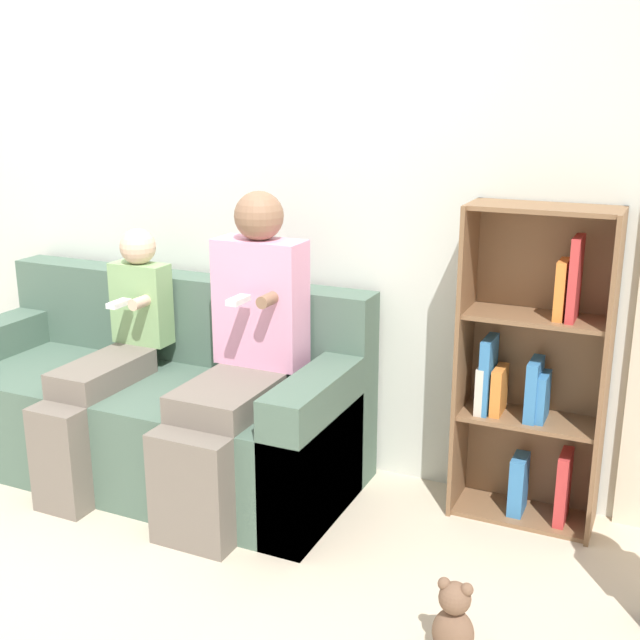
{
  "coord_description": "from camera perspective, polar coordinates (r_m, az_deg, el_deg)",
  "views": [
    {
      "loc": [
        2.08,
        -2.31,
        1.72
      ],
      "look_at": [
        0.76,
        0.54,
        0.81
      ],
      "focal_mm": 45.0,
      "sensor_mm": 36.0,
      "label": 1
    }
  ],
  "objects": [
    {
      "name": "bookshelf",
      "position": [
        3.33,
        14.91,
        -3.79
      ],
      "size": [
        0.57,
        0.27,
        1.3
      ],
      "color": "brown",
      "rests_on": "ground_plane"
    },
    {
      "name": "back_wall",
      "position": [
        3.88,
        -7.94,
        9.41
      ],
      "size": [
        10.0,
        0.06,
        2.55
      ],
      "color": "silver",
      "rests_on": "ground_plane"
    },
    {
      "name": "child_seated",
      "position": [
        3.67,
        -14.94,
        -2.88
      ],
      "size": [
        0.27,
        0.75,
        1.11
      ],
      "color": "#70665B",
      "rests_on": "ground_plane"
    },
    {
      "name": "couch",
      "position": [
        3.8,
        -11.77,
        -6.11
      ],
      "size": [
        1.93,
        0.81,
        0.87
      ],
      "color": "#4C6656",
      "rests_on": "ground_plane"
    },
    {
      "name": "adult_seated",
      "position": [
        3.31,
        -5.79,
        -2.25
      ],
      "size": [
        0.39,
        0.75,
        1.32
      ],
      "color": "#70665B",
      "rests_on": "ground_plane"
    },
    {
      "name": "teddy_bear",
      "position": [
        2.7,
        9.48,
        -20.36
      ],
      "size": [
        0.13,
        0.11,
        0.27
      ],
      "color": "brown",
      "rests_on": "ground_plane"
    },
    {
      "name": "ground_plane",
      "position": [
        3.55,
        -15.47,
        -13.49
      ],
      "size": [
        14.0,
        14.0,
        0.0
      ],
      "primitive_type": "plane",
      "color": "beige"
    }
  ]
}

